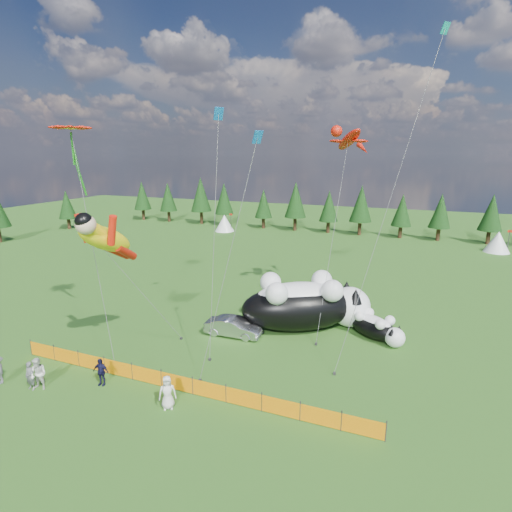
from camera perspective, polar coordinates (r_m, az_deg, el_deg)
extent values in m
plane|color=#0F3B0A|center=(25.86, -7.49, -15.14)|extent=(160.00, 160.00, 0.00)
cylinder|color=#262626|center=(30.25, -29.45, -11.26)|extent=(0.06, 0.06, 1.10)
cylinder|color=#262626|center=(28.81, -26.87, -12.21)|extent=(0.06, 0.06, 1.10)
cylinder|color=#262626|center=(27.44, -24.00, -13.22)|extent=(0.06, 0.06, 1.10)
cylinder|color=#262626|center=(26.16, -20.81, -14.29)|extent=(0.06, 0.06, 1.10)
cylinder|color=#262626|center=(24.97, -17.27, -15.43)|extent=(0.06, 0.06, 1.10)
cylinder|color=#262626|center=(23.89, -13.35, -16.61)|extent=(0.06, 0.06, 1.10)
cylinder|color=#262626|center=(22.93, -9.03, -17.80)|extent=(0.06, 0.06, 1.10)
cylinder|color=#262626|center=(22.11, -4.30, -18.99)|extent=(0.06, 0.06, 1.10)
cylinder|color=#262626|center=(21.45, 0.83, -20.12)|extent=(0.06, 0.06, 1.10)
cylinder|color=#262626|center=(20.95, 6.32, -21.15)|extent=(0.06, 0.06, 1.10)
cylinder|color=#262626|center=(20.64, 12.10, -22.03)|extent=(0.06, 0.06, 1.10)
cylinder|color=#262626|center=(20.53, 18.07, -22.72)|extent=(0.06, 0.06, 1.10)
cube|color=orange|center=(29.54, -28.18, -11.81)|extent=(2.00, 0.04, 0.90)
cube|color=orange|center=(28.14, -25.46, -12.79)|extent=(2.00, 0.04, 0.90)
cube|color=orange|center=(26.81, -22.44, -13.84)|extent=(2.00, 0.04, 0.90)
cube|color=orange|center=(25.58, -19.08, -14.95)|extent=(2.00, 0.04, 0.90)
cube|color=orange|center=(24.44, -15.36, -16.11)|extent=(2.00, 0.04, 0.90)
cube|color=orange|center=(23.42, -11.24, -17.31)|extent=(2.00, 0.04, 0.90)
cube|color=orange|center=(22.53, -6.71, -18.51)|extent=(2.00, 0.04, 0.90)
cube|color=orange|center=(21.79, -1.78, -19.67)|extent=(2.00, 0.04, 0.90)
cube|color=orange|center=(21.21, 3.54, -20.76)|extent=(2.00, 0.04, 0.90)
cube|color=orange|center=(20.80, 9.18, -21.73)|extent=(2.00, 0.04, 0.90)
cube|color=orange|center=(20.59, 15.06, -22.52)|extent=(2.00, 0.04, 0.90)
ellipsoid|color=black|center=(29.83, 6.10, -7.30)|extent=(9.38, 7.67, 3.41)
ellipsoid|color=white|center=(29.53, 6.14, -5.76)|extent=(7.00, 5.65, 2.08)
sphere|color=white|center=(31.07, 13.28, -7.09)|extent=(3.03, 3.03, 3.03)
sphere|color=#FE636B|center=(31.55, 15.48, -6.90)|extent=(0.42, 0.42, 0.42)
ellipsoid|color=black|center=(29.52, -2.67, -9.67)|extent=(2.96, 2.46, 1.33)
cone|color=black|center=(29.86, 14.04, -5.55)|extent=(1.06, 1.06, 1.06)
cone|color=black|center=(31.45, 12.82, -4.44)|extent=(1.06, 1.06, 1.06)
sphere|color=white|center=(30.95, 9.38, -3.43)|extent=(1.59, 1.59, 1.59)
sphere|color=white|center=(28.74, 10.83, -4.92)|extent=(1.59, 1.59, 1.59)
sphere|color=white|center=(30.03, 2.10, -3.81)|extent=(1.59, 1.59, 1.59)
sphere|color=white|center=(27.74, 2.99, -5.38)|extent=(1.59, 1.59, 1.59)
ellipsoid|color=black|center=(29.87, 16.40, -9.77)|extent=(4.17, 3.50, 1.52)
ellipsoid|color=white|center=(29.72, 16.45, -9.10)|extent=(3.11, 2.58, 0.93)
sphere|color=white|center=(29.00, 19.22, -10.95)|extent=(1.35, 1.35, 1.35)
sphere|color=#FE636B|center=(28.73, 20.18, -11.28)|extent=(0.19, 0.19, 0.19)
ellipsoid|color=black|center=(31.18, 13.34, -9.44)|extent=(1.32, 1.12, 0.59)
cone|color=black|center=(28.47, 18.85, -10.21)|extent=(0.47, 0.47, 0.47)
cone|color=black|center=(29.10, 19.77, -9.74)|extent=(0.47, 0.47, 0.47)
sphere|color=white|center=(29.52, 18.60, -8.73)|extent=(0.71, 0.71, 0.71)
sphere|color=white|center=(28.68, 17.33, -9.32)|extent=(0.71, 0.71, 0.71)
sphere|color=white|center=(30.46, 15.85, -7.78)|extent=(0.71, 0.71, 0.71)
sphere|color=white|center=(29.65, 14.54, -8.32)|extent=(0.71, 0.71, 0.71)
imported|color=#B7B6BB|center=(29.03, -3.26, -10.08)|extent=(4.15, 1.62, 1.35)
imported|color=#58595E|center=(26.13, -29.57, -14.67)|extent=(0.60, 0.39, 1.65)
imported|color=silver|center=(25.85, -28.65, -14.59)|extent=(0.98, 0.67, 1.87)
imported|color=#131233|center=(24.93, -21.29, -15.15)|extent=(1.01, 0.62, 1.62)
imported|color=silver|center=(21.96, -12.54, -18.48)|extent=(1.05, 0.96, 1.81)
cylinder|color=#595959|center=(26.95, -15.38, -5.02)|extent=(0.03, 0.03, 8.87)
cube|color=#262626|center=(29.18, -10.65, -11.48)|extent=(0.15, 0.15, 0.16)
cylinder|color=#595959|center=(29.66, 11.02, 2.96)|extent=(0.03, 0.03, 15.72)
cube|color=#262626|center=(28.23, 8.57, -12.32)|extent=(0.15, 0.15, 0.16)
cylinder|color=#595959|center=(26.93, -22.33, 1.58)|extent=(0.03, 0.03, 15.00)
cube|color=#262626|center=(27.07, -19.52, -14.28)|extent=(0.15, 0.15, 0.16)
cube|color=#1B8618|center=(28.81, -24.49, 11.75)|extent=(0.18, 0.18, 4.05)
cylinder|color=#595959|center=(25.52, -6.00, 2.94)|extent=(0.03, 0.03, 15.60)
cube|color=#262626|center=(26.23, -6.63, -14.46)|extent=(0.15, 0.15, 0.16)
cylinder|color=#595959|center=(25.69, 18.74, 8.03)|extent=(0.03, 0.03, 22.15)
cube|color=#262626|center=(25.05, 11.14, -16.14)|extent=(0.15, 0.15, 0.16)
cylinder|color=#595959|center=(21.76, -4.13, -1.27)|extent=(0.03, 0.03, 13.82)
cube|color=#262626|center=(24.19, -8.01, -17.20)|extent=(0.15, 0.15, 0.16)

